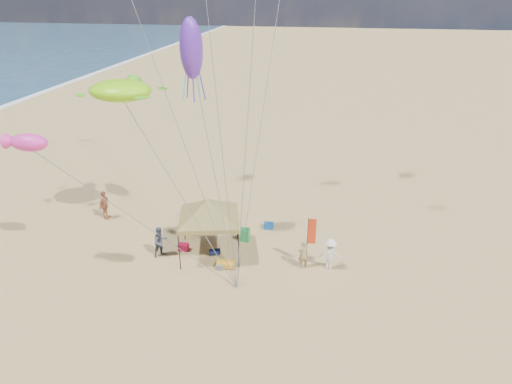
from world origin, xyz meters
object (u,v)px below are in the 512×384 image
person_near_a (303,254)px  person_near_b (161,242)px  cooler_blue (269,226)px  chair_green (245,235)px  feather_flag (311,234)px  cooler_red (183,247)px  person_near_c (330,254)px  chair_yellow (188,228)px  beach_cart (226,264)px  canopy_tent (208,201)px  person_far_a (104,205)px

person_near_a → person_near_b: bearing=-33.7°
cooler_blue → person_near_b: 6.55m
cooler_blue → chair_green: size_ratio=0.77×
feather_flag → cooler_red: bearing=177.3°
person_near_c → chair_green: bearing=-12.4°
person_near_b → person_near_c: bearing=-48.5°
feather_flag → person_near_a: (-0.33, -0.17, -1.09)m
chair_yellow → person_near_c: bearing=-14.7°
cooler_blue → chair_green: 1.93m
beach_cart → person_near_b: size_ratio=0.53×
cooler_red → person_near_b: size_ratio=0.32×
canopy_tent → beach_cart: size_ratio=6.52×
beach_cart → person_near_a: size_ratio=0.57×
cooler_blue → person_near_a: person_near_a is taller
person_near_b → person_near_c: size_ratio=1.00×
canopy_tent → chair_yellow: size_ratio=8.38×
cooler_red → person_far_a: 6.55m
feather_flag → chair_green: feather_flag is taller
feather_flag → person_near_c: size_ratio=1.65×
person_near_c → cooler_red: bearing=7.6°
person_near_c → beach_cart: bearing=19.3°
chair_green → person_near_a: bearing=-31.7°
chair_green → person_near_a: person_near_a is taller
cooler_red → person_near_a: (6.57, -0.50, 0.60)m
canopy_tent → person_near_c: 6.78m
chair_green → person_near_b: bearing=-149.9°
canopy_tent → beach_cart: (1.15, -1.22, -2.90)m
chair_green → person_far_a: person_far_a is taller
feather_flag → cooler_blue: bearing=127.1°
feather_flag → person_near_a: bearing=-152.3°
cooler_red → person_far_a: bearing=155.2°
person_near_b → person_far_a: person_far_a is taller
beach_cart → person_far_a: size_ratio=0.49×
feather_flag → cooler_red: 7.11m
beach_cart → cooler_blue: bearing=70.7°
cooler_blue → feather_flag: bearing=-52.9°
canopy_tent → beach_cart: 3.35m
chair_green → person_far_a: (-9.03, 1.10, 0.57)m
beach_cart → person_near_a: person_near_a is taller
cooler_blue → chair_green: chair_green is taller
beach_cart → person_near_c: 5.34m
person_far_a → cooler_blue: bearing=-85.8°
feather_flag → person_near_c: 1.46m
canopy_tent → feather_flag: (5.35, -0.34, -1.21)m
chair_green → person_far_a: bearing=173.1°
person_far_a → chair_yellow: bearing=-98.0°
canopy_tent → person_near_b: (-2.51, -0.74, -2.25)m
beach_cart → cooler_red: bearing=155.9°
feather_flag → cooler_blue: size_ratio=5.19×
cooler_red → cooler_blue: bearing=37.1°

